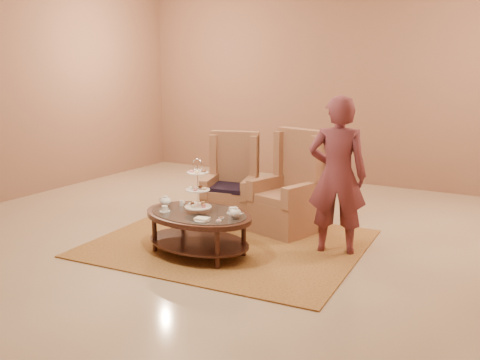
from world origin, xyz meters
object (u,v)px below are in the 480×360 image
Objects in this scene: armchair_left at (232,192)px; person at (337,176)px; armchair_right at (291,198)px; tea_table at (198,220)px.

armchair_left is 1.74m from person.
tea_table is at bearing -95.98° from armchair_right.
tea_table is at bearing -91.63° from armchair_left.
armchair_right is 1.00m from person.
armchair_right is 0.73× the size of person.
armchair_right reaches higher than armchair_left.
tea_table is 1.15× the size of armchair_left.
armchair_right is (0.85, 0.01, 0.02)m from armchair_left.
person is (1.61, -0.46, 0.47)m from armchair_left.
person reaches higher than armchair_left.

